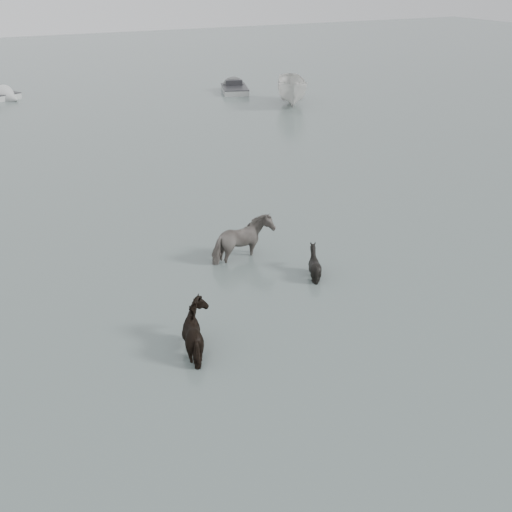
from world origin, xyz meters
name	(u,v)px	position (x,y,z in m)	size (l,w,h in m)	color
ground	(273,298)	(0.00, 0.00, 0.00)	(140.00, 140.00, 0.00)	#53625D
pony_pinto	(242,234)	(0.34, 2.59, 0.81)	(0.87, 1.92, 1.62)	black
pony_dark	(201,321)	(-2.58, -1.39, 0.71)	(1.40, 1.20, 1.41)	black
pony_black	(315,256)	(1.72, 0.75, 0.58)	(0.93, 1.05, 1.15)	black
boat_small	(292,89)	(12.93, 21.80, 0.92)	(1.79, 4.76, 1.84)	silver
skiff_port	(235,87)	(11.37, 26.93, 0.38)	(4.26, 1.60, 0.75)	#989A98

